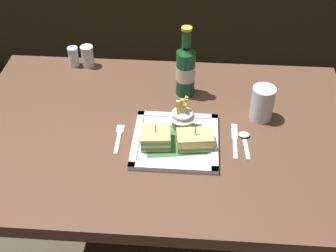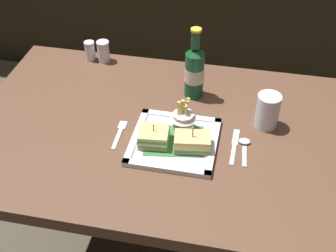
{
  "view_description": "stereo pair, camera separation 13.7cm",
  "coord_description": "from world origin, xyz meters",
  "views": [
    {
      "loc": [
        0.1,
        -1.08,
        1.66
      ],
      "look_at": [
        0.02,
        -0.03,
        0.79
      ],
      "focal_mm": 49.71,
      "sensor_mm": 36.0,
      "label": 1
    },
    {
      "loc": [
        0.24,
        -1.06,
        1.66
      ],
      "look_at": [
        0.02,
        -0.03,
        0.79
      ],
      "focal_mm": 49.71,
      "sensor_mm": 36.0,
      "label": 2
    }
  ],
  "objects": [
    {
      "name": "dining_table",
      "position": [
        0.0,
        0.0,
        0.62
      ],
      "size": [
        1.2,
        0.79,
        0.75
      ],
      "color": "brown",
      "rests_on": "ground_plane"
    },
    {
      "name": "square_plate",
      "position": [
        0.05,
        -0.06,
        0.75
      ],
      "size": [
        0.25,
        0.25,
        0.02
      ],
      "color": "white",
      "rests_on": "dining_table"
    },
    {
      "name": "sandwich_half_left",
      "position": [
        -0.01,
        -0.07,
        0.78
      ],
      "size": [
        0.09,
        0.09,
        0.07
      ],
      "color": "tan",
      "rests_on": "square_plate"
    },
    {
      "name": "sandwich_half_right",
      "position": [
        0.1,
        -0.07,
        0.78
      ],
      "size": [
        0.11,
        0.08,
        0.08
      ],
      "color": "#D8B274",
      "rests_on": "square_plate"
    },
    {
      "name": "fries_cup",
      "position": [
        0.06,
        -0.0,
        0.8
      ],
      "size": [
        0.08,
        0.08,
        0.11
      ],
      "color": "silver",
      "rests_on": "square_plate"
    },
    {
      "name": "beer_bottle",
      "position": [
        0.06,
        0.2,
        0.84
      ],
      "size": [
        0.06,
        0.06,
        0.24
      ],
      "color": "#134B2D",
      "rests_on": "dining_table"
    },
    {
      "name": "water_glass",
      "position": [
        0.31,
        0.09,
        0.8
      ],
      "size": [
        0.07,
        0.07,
        0.11
      ],
      "color": "silver",
      "rests_on": "dining_table"
    },
    {
      "name": "fork",
      "position": [
        -0.12,
        -0.04,
        0.75
      ],
      "size": [
        0.02,
        0.13,
        0.0
      ],
      "color": "silver",
      "rests_on": "dining_table"
    },
    {
      "name": "knife",
      "position": [
        0.22,
        -0.03,
        0.75
      ],
      "size": [
        0.02,
        0.16,
        0.0
      ],
      "color": "silver",
      "rests_on": "dining_table"
    },
    {
      "name": "spoon",
      "position": [
        0.25,
        -0.02,
        0.75
      ],
      "size": [
        0.04,
        0.12,
        0.01
      ],
      "color": "silver",
      "rests_on": "dining_table"
    },
    {
      "name": "salt_shaker",
      "position": [
        -0.35,
        0.34,
        0.78
      ],
      "size": [
        0.04,
        0.04,
        0.07
      ],
      "color": "silver",
      "rests_on": "dining_table"
    },
    {
      "name": "pepper_shaker",
      "position": [
        -0.29,
        0.34,
        0.78
      ],
      "size": [
        0.05,
        0.05,
        0.08
      ],
      "color": "silver",
      "rests_on": "dining_table"
    }
  ]
}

